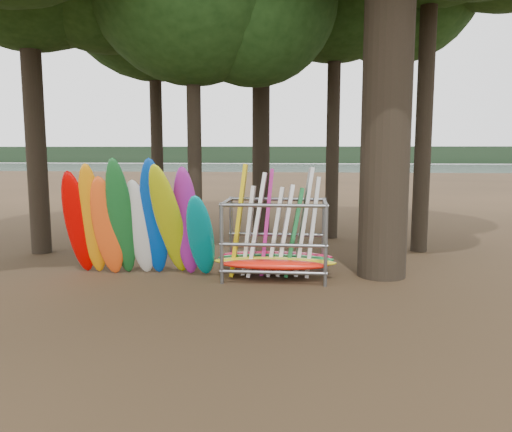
{
  "coord_description": "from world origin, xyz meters",
  "views": [
    {
      "loc": [
        2.08,
        -11.65,
        3.15
      ],
      "look_at": [
        0.78,
        1.5,
        1.4
      ],
      "focal_mm": 35.0,
      "sensor_mm": 36.0,
      "label": 1
    }
  ],
  "objects": [
    {
      "name": "lake",
      "position": [
        0.0,
        60.0,
        0.0
      ],
      "size": [
        160.0,
        160.0,
        0.0
      ],
      "primitive_type": "plane",
      "color": "gray",
      "rests_on": "ground"
    },
    {
      "name": "far_shore",
      "position": [
        0.0,
        110.0,
        2.0
      ],
      "size": [
        160.0,
        4.0,
        4.0
      ],
      "primitive_type": "cube",
      "color": "black",
      "rests_on": "ground"
    },
    {
      "name": "kayak_row",
      "position": [
        -1.95,
        0.13,
        1.36
      ],
      "size": [
        3.86,
        1.95,
        3.12
      ],
      "color": "#DF0100",
      "rests_on": "ground"
    },
    {
      "name": "storage_rack",
      "position": [
        1.36,
        0.53,
        0.92
      ],
      "size": [
        3.03,
        1.56,
        2.83
      ],
      "color": "slate",
      "rests_on": "ground"
    },
    {
      "name": "ground",
      "position": [
        0.0,
        0.0,
        0.0
      ],
      "size": [
        120.0,
        120.0,
        0.0
      ],
      "primitive_type": "plane",
      "color": "#47331E",
      "rests_on": "ground"
    }
  ]
}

